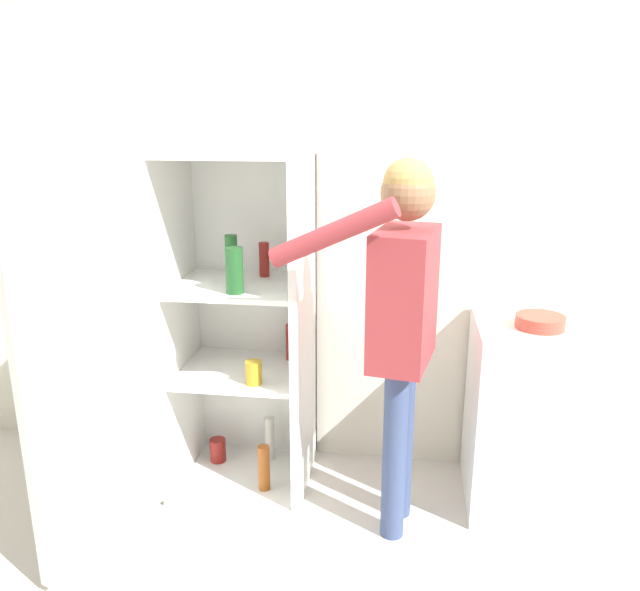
{
  "coord_description": "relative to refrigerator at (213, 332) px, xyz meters",
  "views": [
    {
      "loc": [
        0.42,
        -2.18,
        1.84
      ],
      "look_at": [
        0.02,
        0.63,
        1.02
      ],
      "focal_mm": 35.0,
      "sensor_mm": 36.0,
      "label": 1
    }
  ],
  "objects": [
    {
      "name": "ground_plane",
      "position": [
        0.49,
        -0.54,
        -0.84
      ],
      "size": [
        12.0,
        12.0,
        0.0
      ],
      "primitive_type": "plane",
      "color": "beige"
    },
    {
      "name": "wall_back",
      "position": [
        0.49,
        0.44,
        0.43
      ],
      "size": [
        7.0,
        0.06,
        2.55
      ],
      "color": "silver",
      "rests_on": "ground_plane"
    },
    {
      "name": "refrigerator",
      "position": [
        0.0,
        0.0,
        0.0
      ],
      "size": [
        0.94,
        1.23,
        1.7
      ],
      "color": "white",
      "rests_on": "ground_plane"
    },
    {
      "name": "person",
      "position": [
        0.89,
        -0.17,
        0.24
      ],
      "size": [
        0.7,
        0.54,
        1.69
      ],
      "color": "#384770",
      "rests_on": "ground_plane"
    },
    {
      "name": "counter",
      "position": [
        1.61,
        0.11,
        -0.38
      ],
      "size": [
        0.73,
        0.57,
        0.92
      ],
      "color": "white",
      "rests_on": "ground_plane"
    },
    {
      "name": "bowl",
      "position": [
        1.52,
        0.06,
        0.11
      ],
      "size": [
        0.22,
        0.22,
        0.06
      ],
      "color": "#B24738",
      "rests_on": "counter"
    }
  ]
}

